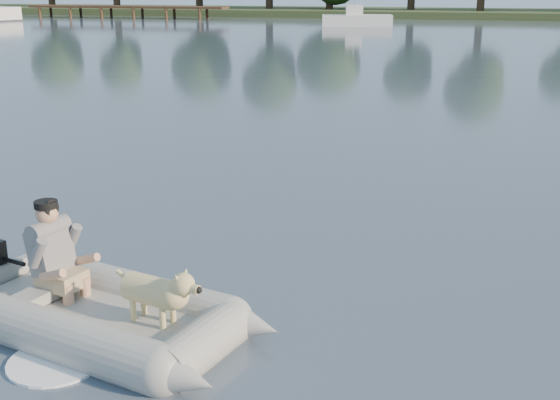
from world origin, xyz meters
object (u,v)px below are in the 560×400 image
(man, at_px, (52,247))
(motorboat, at_px, (357,12))
(dinghy, at_px, (99,278))
(dock, at_px, (127,12))
(dog, at_px, (152,296))

(man, relative_size, motorboat, 0.18)
(dinghy, bearing_deg, motorboat, 110.22)
(dock, relative_size, man, 18.89)
(man, xyz_separation_m, dog, (1.15, -0.31, -0.23))
(dinghy, height_order, man, man)
(man, relative_size, dog, 1.16)
(dock, height_order, motorboat, motorboat)
(man, distance_m, dog, 1.21)
(dock, bearing_deg, motorboat, -16.40)
(man, bearing_deg, dock, 130.16)
(dinghy, xyz_separation_m, dog, (0.57, -0.10, -0.06))
(dinghy, bearing_deg, dock, 130.60)
(dog, bearing_deg, dock, 131.05)
(dock, height_order, dinghy, dinghy)
(motorboat, bearing_deg, man, -96.22)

